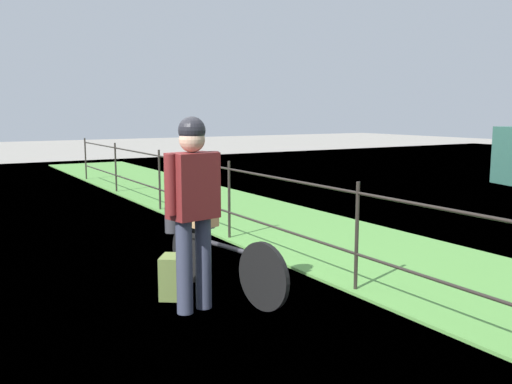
{
  "coord_description": "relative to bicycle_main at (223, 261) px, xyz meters",
  "views": [
    {
      "loc": [
        5.2,
        -1.4,
        1.72
      ],
      "look_at": [
        0.36,
        1.5,
        0.9
      ],
      "focal_mm": 38.8,
      "sensor_mm": 36.0,
      "label": 1
    }
  ],
  "objects": [
    {
      "name": "wooden_crate",
      "position": [
        -0.4,
        -0.07,
        0.42
      ],
      "size": [
        0.42,
        0.32,
        0.28
      ],
      "primitive_type": "cube",
      "rotation": [
        0.0,
        0.0,
        0.18
      ],
      "color": "#A87F51",
      "rests_on": "bicycle_main"
    },
    {
      "name": "ground_plane",
      "position": [
        -0.69,
        -0.93,
        -0.33
      ],
      "size": [
        60.0,
        60.0,
        0.0
      ],
      "primitive_type": "plane",
      "color": "gray"
    },
    {
      "name": "bicycle_main",
      "position": [
        0.0,
        0.0,
        0.0
      ],
      "size": [
        1.68,
        0.37,
        0.61
      ],
      "color": "black",
      "rests_on": "ground"
    },
    {
      "name": "mooring_bollard",
      "position": [
        -2.8,
        0.63,
        -0.14
      ],
      "size": [
        0.2,
        0.2,
        0.38
      ],
      "primitive_type": "cylinder",
      "color": "#38383D",
      "rests_on": "ground"
    },
    {
      "name": "backpack_on_paving",
      "position": [
        -0.16,
        -0.45,
        -0.13
      ],
      "size": [
        0.33,
        0.31,
        0.4
      ],
      "primitive_type": "cube",
      "rotation": [
        0.0,
        0.0,
        2.52
      ],
      "color": "olive",
      "rests_on": "ground"
    },
    {
      "name": "terrier_dog",
      "position": [
        -0.37,
        -0.07,
        0.64
      ],
      "size": [
        0.32,
        0.19,
        0.18
      ],
      "color": "tan",
      "rests_on": "wooden_crate"
    },
    {
      "name": "cyclist_person",
      "position": [
        0.25,
        -0.41,
        0.68
      ],
      "size": [
        0.33,
        0.53,
        1.68
      ],
      "color": "#383D51",
      "rests_on": "ground"
    },
    {
      "name": "grass_strip",
      "position": [
        -0.69,
        2.24,
        -0.31
      ],
      "size": [
        27.0,
        2.4,
        0.03
      ],
      "primitive_type": "cube",
      "color": "#569342",
      "rests_on": "ground"
    },
    {
      "name": "iron_fence",
      "position": [
        -0.69,
        1.13,
        0.31
      ],
      "size": [
        18.04,
        0.04,
        1.07
      ],
      "color": "#28231E",
      "rests_on": "ground"
    }
  ]
}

